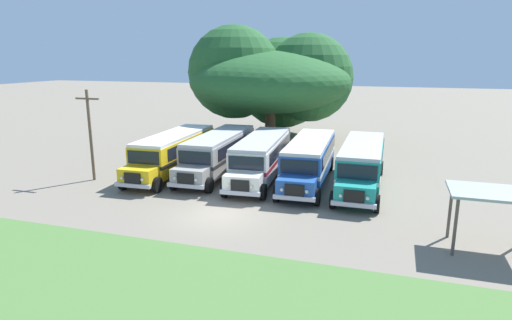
% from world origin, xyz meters
% --- Properties ---
extents(ground_plane, '(220.00, 220.00, 0.00)m').
position_xyz_m(ground_plane, '(0.00, 0.00, 0.00)').
color(ground_plane, slate).
extents(foreground_grass_strip, '(80.00, 8.35, 0.01)m').
position_xyz_m(foreground_grass_strip, '(0.00, -8.15, 0.00)').
color(foreground_grass_strip, '#4C7538').
rests_on(foreground_grass_strip, ground_plane).
extents(parked_bus_slot_0, '(3.07, 10.89, 2.82)m').
position_xyz_m(parked_bus_slot_0, '(-6.65, 7.26, 1.58)').
color(parked_bus_slot_0, yellow).
rests_on(parked_bus_slot_0, ground_plane).
extents(parked_bus_slot_1, '(2.97, 10.88, 2.82)m').
position_xyz_m(parked_bus_slot_1, '(-3.47, 8.20, 1.58)').
color(parked_bus_slot_1, '#9E9993').
rests_on(parked_bus_slot_1, ground_plane).
extents(parked_bus_slot_2, '(3.43, 10.95, 2.82)m').
position_xyz_m(parked_bus_slot_2, '(-0.09, 7.84, 1.58)').
color(parked_bus_slot_2, silver).
rests_on(parked_bus_slot_2, ground_plane).
extents(parked_bus_slot_3, '(3.13, 10.90, 2.82)m').
position_xyz_m(parked_bus_slot_3, '(3.28, 7.94, 1.58)').
color(parked_bus_slot_3, '#23519E').
rests_on(parked_bus_slot_3, ground_plane).
extents(parked_bus_slot_4, '(2.78, 10.85, 2.82)m').
position_xyz_m(parked_bus_slot_4, '(6.77, 7.85, 1.58)').
color(parked_bus_slot_4, teal).
rests_on(parked_bus_slot_4, ground_plane).
extents(broad_shade_tree, '(15.47, 17.82, 11.31)m').
position_xyz_m(broad_shade_tree, '(-3.08, 21.50, 6.11)').
color(broad_shade_tree, brown).
rests_on(broad_shade_tree, ground_plane).
extents(utility_pole, '(1.80, 0.20, 6.20)m').
position_xyz_m(utility_pole, '(-10.92, 3.64, 3.34)').
color(utility_pole, brown).
rests_on(utility_pole, ground_plane).
extents(waiting_shelter, '(3.60, 2.60, 2.72)m').
position_xyz_m(waiting_shelter, '(12.85, -0.42, 2.45)').
color(waiting_shelter, brown).
rests_on(waiting_shelter, ground_plane).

